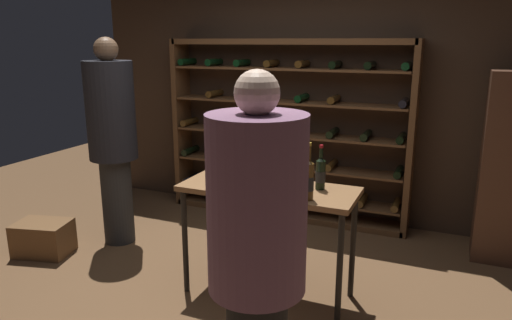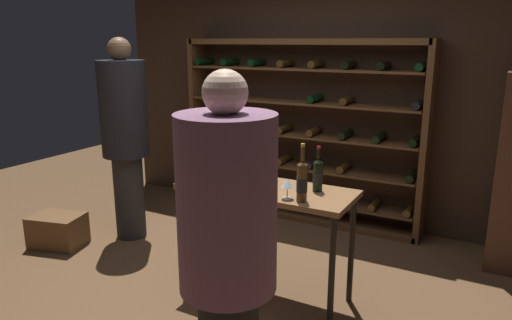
# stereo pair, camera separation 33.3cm
# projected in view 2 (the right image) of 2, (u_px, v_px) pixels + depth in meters

# --- Properties ---
(ground_plane) EXTENTS (9.95, 9.95, 0.00)m
(ground_plane) POSITION_uv_depth(u_px,v_px,m) (225.00, 289.00, 3.76)
(ground_plane) COLOR brown
(back_wall) EXTENTS (5.06, 0.10, 2.86)m
(back_wall) POSITION_uv_depth(u_px,v_px,m) (320.00, 88.00, 5.09)
(back_wall) COLOR #3D2B1E
(back_wall) RESTS_ON ground
(wine_rack) EXTENTS (2.69, 0.32, 1.95)m
(wine_rack) POSITION_uv_depth(u_px,v_px,m) (299.00, 132.00, 5.10)
(wine_rack) COLOR brown
(wine_rack) RESTS_ON ground
(tasting_table) EXTENTS (1.31, 0.53, 0.88)m
(tasting_table) POSITION_uv_depth(u_px,v_px,m) (266.00, 200.00, 3.51)
(tasting_table) COLOR brown
(tasting_table) RESTS_ON ground
(person_bystander_red_print) EXTENTS (0.46, 0.45, 1.97)m
(person_bystander_red_print) POSITION_uv_depth(u_px,v_px,m) (125.00, 131.00, 4.54)
(person_bystander_red_print) COLOR #2A2A2A
(person_bystander_red_print) RESTS_ON ground
(person_host_in_suit) EXTENTS (0.47, 0.47, 1.82)m
(person_host_in_suit) POSITION_uv_depth(u_px,v_px,m) (228.00, 245.00, 2.22)
(person_host_in_suit) COLOR black
(person_host_in_suit) RESTS_ON ground
(wine_crate) EXTENTS (0.55, 0.45, 0.31)m
(wine_crate) POSITION_uv_depth(u_px,v_px,m) (58.00, 230.00, 4.54)
(wine_crate) COLOR brown
(wine_crate) RESTS_ON ground
(wine_bottle_green_slim) EXTENTS (0.07, 0.07, 0.40)m
(wine_bottle_green_slim) POSITION_uv_depth(u_px,v_px,m) (302.00, 181.00, 3.14)
(wine_bottle_green_slim) COLOR #4C3314
(wine_bottle_green_slim) RESTS_ON tasting_table
(wine_bottle_gold_foil) EXTENTS (0.08, 0.08, 0.40)m
(wine_bottle_gold_foil) POSITION_uv_depth(u_px,v_px,m) (220.00, 161.00, 3.66)
(wine_bottle_gold_foil) COLOR black
(wine_bottle_gold_foil) RESTS_ON tasting_table
(wine_bottle_red_label) EXTENTS (0.07, 0.07, 0.33)m
(wine_bottle_red_label) POSITION_uv_depth(u_px,v_px,m) (318.00, 175.00, 3.37)
(wine_bottle_red_label) COLOR black
(wine_bottle_red_label) RESTS_ON tasting_table
(wine_glass_stemmed_center) EXTENTS (0.09, 0.09, 0.14)m
(wine_glass_stemmed_center) POSITION_uv_depth(u_px,v_px,m) (216.00, 174.00, 3.44)
(wine_glass_stemmed_center) COLOR silver
(wine_glass_stemmed_center) RESTS_ON tasting_table
(wine_glass_stemmed_left) EXTENTS (0.09, 0.09, 0.15)m
(wine_glass_stemmed_left) POSITION_uv_depth(u_px,v_px,m) (287.00, 184.00, 3.20)
(wine_glass_stemmed_left) COLOR silver
(wine_glass_stemmed_left) RESTS_ON tasting_table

